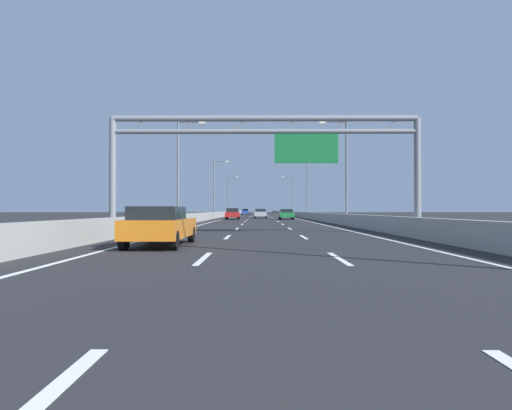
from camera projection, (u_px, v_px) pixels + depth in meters
ground_plane at (260, 215)px, 98.98m from camera, size 260.00×260.00×0.00m
lane_dash_left_1 at (203, 258)px, 11.49m from camera, size 0.16×3.00×0.01m
lane_dash_left_2 at (228, 237)px, 20.49m from camera, size 0.16×3.00×0.01m
lane_dash_left_3 at (237, 229)px, 29.49m from camera, size 0.16×3.00×0.01m
lane_dash_left_4 at (242, 224)px, 38.49m from camera, size 0.16×3.00×0.01m
lane_dash_left_5 at (245, 222)px, 47.49m from camera, size 0.16×3.00×0.01m
lane_dash_left_6 at (247, 220)px, 56.49m from camera, size 0.16×3.00×0.01m
lane_dash_left_7 at (249, 218)px, 65.49m from camera, size 0.16×3.00×0.01m
lane_dash_left_8 at (250, 217)px, 74.49m from camera, size 0.16×3.00×0.01m
lane_dash_left_9 at (251, 216)px, 83.49m from camera, size 0.16×3.00×0.01m
lane_dash_left_10 at (252, 216)px, 92.49m from camera, size 0.16×3.00×0.01m
lane_dash_left_11 at (252, 215)px, 101.49m from camera, size 0.16×3.00×0.01m
lane_dash_left_12 at (253, 215)px, 110.49m from camera, size 0.16×3.00×0.01m
lane_dash_left_13 at (253, 214)px, 119.49m from camera, size 0.16×3.00×0.01m
lane_dash_left_14 at (254, 214)px, 128.49m from camera, size 0.16×3.00×0.01m
lane_dash_left_15 at (254, 214)px, 137.48m from camera, size 0.16×3.00×0.01m
lane_dash_left_16 at (254, 214)px, 146.48m from camera, size 0.16×3.00×0.01m
lane_dash_left_17 at (254, 213)px, 155.48m from camera, size 0.16×3.00×0.01m
lane_dash_right_1 at (339, 258)px, 11.47m from camera, size 0.16×3.00×0.01m
lane_dash_right_2 at (304, 237)px, 20.47m from camera, size 0.16×3.00×0.01m
lane_dash_right_3 at (290, 229)px, 29.47m from camera, size 0.16×3.00×0.01m
lane_dash_right_4 at (283, 224)px, 38.47m from camera, size 0.16×3.00×0.01m
lane_dash_right_5 at (278, 222)px, 47.47m from camera, size 0.16×3.00×0.01m
lane_dash_right_6 at (275, 220)px, 56.47m from camera, size 0.16×3.00×0.01m
lane_dash_right_7 at (273, 218)px, 65.47m from camera, size 0.16×3.00×0.01m
lane_dash_right_8 at (271, 217)px, 74.47m from camera, size 0.16×3.00×0.01m
lane_dash_right_9 at (270, 216)px, 83.47m from camera, size 0.16×3.00×0.01m
lane_dash_right_10 at (269, 216)px, 92.47m from camera, size 0.16×3.00×0.01m
lane_dash_right_11 at (268, 215)px, 101.47m from camera, size 0.16×3.00×0.01m
lane_dash_right_12 at (267, 215)px, 110.47m from camera, size 0.16×3.00×0.01m
lane_dash_right_13 at (266, 214)px, 119.46m from camera, size 0.16×3.00×0.01m
lane_dash_right_14 at (266, 214)px, 128.46m from camera, size 0.16×3.00×0.01m
lane_dash_right_15 at (265, 214)px, 137.46m from camera, size 0.16×3.00×0.01m
lane_dash_right_16 at (265, 214)px, 146.46m from camera, size 0.16×3.00×0.01m
lane_dash_right_17 at (265, 213)px, 155.46m from camera, size 0.16×3.00×0.01m
edge_line_left at (234, 216)px, 87.01m from camera, size 0.16×176.00×0.01m
edge_line_right at (286, 216)px, 86.95m from camera, size 0.16×176.00×0.01m
barrier_left at (233, 213)px, 109.02m from camera, size 0.45×220.00×0.95m
barrier_right at (287, 213)px, 108.94m from camera, size 0.45×220.00×0.95m
sign_gantry at (270, 143)px, 23.19m from camera, size 16.70×0.36×6.36m
streetlamp_left_mid at (181, 165)px, 39.54m from camera, size 2.58×0.28×9.50m
streetlamp_right_mid at (344, 165)px, 39.45m from camera, size 2.58×0.28×9.50m
streetlamp_left_far at (215, 185)px, 71.37m from camera, size 2.58×0.28×9.50m
streetlamp_right_far at (306, 185)px, 71.28m from camera, size 2.58×0.28×9.50m
streetlamp_left_distant at (229, 193)px, 103.19m from camera, size 2.58×0.28×9.50m
streetlamp_right_distant at (291, 193)px, 103.11m from camera, size 2.58×0.28×9.50m
green_car at (286, 214)px, 57.83m from camera, size 1.85×4.65×1.38m
silver_car at (260, 213)px, 66.28m from camera, size 1.80×4.50×1.43m
red_car at (233, 214)px, 58.40m from camera, size 1.80×4.35×1.52m
white_car at (259, 212)px, 113.96m from camera, size 1.76×4.37×1.45m
blue_car at (245, 212)px, 110.40m from camera, size 1.75×4.28×1.52m
orange_car at (161, 225)px, 15.45m from camera, size 1.85×4.60×1.41m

